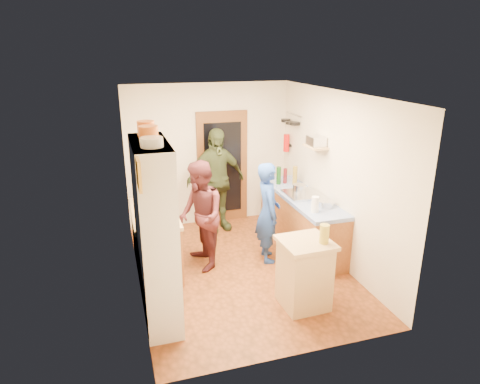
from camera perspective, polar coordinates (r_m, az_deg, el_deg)
name	(u,v)px	position (r m, az deg, el deg)	size (l,w,h in m)	color
floor	(241,270)	(6.57, 0.12, -10.30)	(3.00, 4.00, 0.02)	brown
ceiling	(241,93)	(5.78, 0.13, 13.08)	(3.00, 4.00, 0.02)	silver
wall_back	(209,155)	(7.92, -4.20, 4.94)	(3.00, 0.02, 2.60)	beige
wall_front	(301,248)	(4.30, 8.14, -7.34)	(3.00, 0.02, 2.60)	beige
wall_left	(132,198)	(5.80, -14.26, -0.75)	(0.02, 4.00, 2.60)	beige
wall_right	(336,178)	(6.63, 12.69, 1.80)	(0.02, 4.00, 2.60)	beige
door_frame	(222,168)	(8.00, -2.35, 3.27)	(0.95, 0.06, 2.10)	brown
door_glass	(223,168)	(7.97, -2.28, 3.21)	(0.70, 0.02, 1.70)	black
hutch_body	(156,234)	(5.14, -11.19, -5.48)	(0.40, 1.20, 2.20)	silver
hutch_top_shelf	(149,143)	(4.81, -12.00, 6.35)	(0.40, 1.14, 0.04)	silver
plate_stack	(152,142)	(4.53, -11.71, 6.53)	(0.24, 0.24, 0.10)	white
orange_pot_a	(148,134)	(4.81, -12.11, 7.62)	(0.21, 0.21, 0.17)	orange
orange_pot_b	(146,129)	(5.09, -12.43, 8.25)	(0.20, 0.20, 0.18)	orange
left_counter_base	(156,241)	(6.56, -11.19, -6.45)	(0.60, 1.40, 0.85)	#975D2A
left_counter_top	(154,213)	(6.39, -11.44, -2.79)	(0.64, 1.44, 0.05)	tan
toaster	(160,216)	(5.97, -10.60, -3.19)	(0.22, 0.14, 0.16)	white
kettle	(151,209)	(6.22, -11.83, -2.26)	(0.17, 0.17, 0.19)	white
orange_bowl	(158,206)	(6.49, -10.90, -1.80)	(0.18, 0.18, 0.08)	orange
chopping_board	(151,199)	(6.89, -11.79, -0.89)	(0.30, 0.22, 0.03)	tan
right_counter_base	(301,222)	(7.20, 8.10, -3.99)	(0.60, 2.20, 0.84)	#975D2A
right_counter_top	(302,197)	(7.04, 8.27, -0.61)	(0.62, 2.22, 0.06)	#173AA4
hob	(303,194)	(7.00, 8.40, -0.31)	(0.55, 0.58, 0.04)	silver
pot_on_hob	(299,189)	(6.99, 7.92, 0.46)	(0.21, 0.21, 0.14)	silver
bottle_a	(279,175)	(7.50, 5.18, 2.22)	(0.08, 0.08, 0.31)	#143F14
bottle_b	(285,176)	(7.57, 6.04, 2.15)	(0.07, 0.07, 0.27)	#591419
bottle_c	(295,176)	(7.50, 7.34, 2.19)	(0.08, 0.08, 0.33)	olive
paper_towel	(315,204)	(6.30, 9.98, -1.64)	(0.11, 0.11, 0.23)	white
mixing_bowl	(325,203)	(6.56, 11.28, -1.49)	(0.26, 0.26, 0.10)	silver
island_base	(304,275)	(5.59, 8.54, -10.92)	(0.55, 0.55, 0.86)	tan
island_top	(306,243)	(5.39, 8.77, -6.70)	(0.62, 0.62, 0.05)	tan
cutting_board	(300,241)	(5.40, 8.06, -6.48)	(0.35, 0.28, 0.02)	white
oil_jar	(324,234)	(5.32, 11.18, -5.50)	(0.12, 0.12, 0.24)	#AD9E2D
pan_rail	(294,114)	(7.78, 7.21, 10.24)	(0.02, 0.02, 0.65)	silver
pan_hang_a	(295,123)	(7.61, 7.29, 9.06)	(0.18, 0.18, 0.05)	black
pan_hang_b	(290,123)	(7.80, 6.68, 9.16)	(0.16, 0.16, 0.05)	black
pan_hang_c	(286,120)	(7.98, 6.10, 9.47)	(0.17, 0.17, 0.05)	black
wall_shelf	(316,147)	(6.85, 10.06, 5.97)	(0.26, 0.42, 0.03)	tan
radio	(316,141)	(6.83, 10.11, 6.71)	(0.22, 0.30, 0.15)	silver
ext_bracket	(289,145)	(8.05, 6.59, 6.19)	(0.06, 0.10, 0.04)	black
fire_extinguisher	(286,143)	(8.01, 6.21, 6.52)	(0.11, 0.11, 0.32)	red
picture_frame	(139,175)	(4.10, -13.33, 2.26)	(0.03, 0.25, 0.30)	gold
person_hob	(270,213)	(6.54, 4.04, -2.79)	(0.57, 0.38, 1.57)	#20419B
person_left	(201,215)	(6.36, -5.17, -3.06)	(0.80, 0.62, 1.65)	#4B1F22
person_back	(217,180)	(7.61, -3.14, 1.57)	(1.10, 0.46, 1.87)	#323D21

